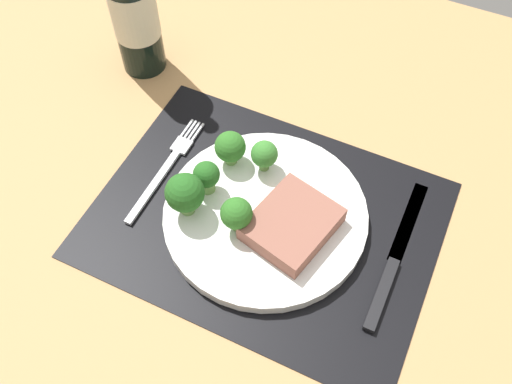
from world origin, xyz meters
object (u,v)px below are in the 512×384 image
at_px(wine_bottle, 132,4).
at_px(plate, 265,215).
at_px(steak, 292,224).
at_px(knife, 393,264).
at_px(fork, 166,168).

bearing_deg(wine_bottle, plate, -31.64).
bearing_deg(wine_bottle, steak, -29.69).
bearing_deg(knife, fork, 175.58).
bearing_deg(plate, wine_bottle, 148.36).
xyz_separation_m(plate, knife, (0.17, 0.01, -0.00)).
distance_m(plate, fork, 0.16).
xyz_separation_m(steak, wine_bottle, (-0.34, 0.19, 0.08)).
xyz_separation_m(steak, knife, (0.13, 0.01, -0.03)).
xyz_separation_m(fork, knife, (0.33, -0.01, 0.00)).
height_order(plate, fork, plate).
bearing_deg(wine_bottle, fork, -50.67).
relative_size(fork, wine_bottle, 0.61).
bearing_deg(steak, knife, 6.41).
bearing_deg(fork, knife, 0.23).
height_order(plate, steak, steak).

